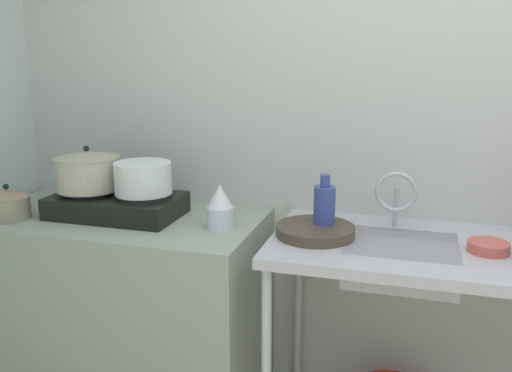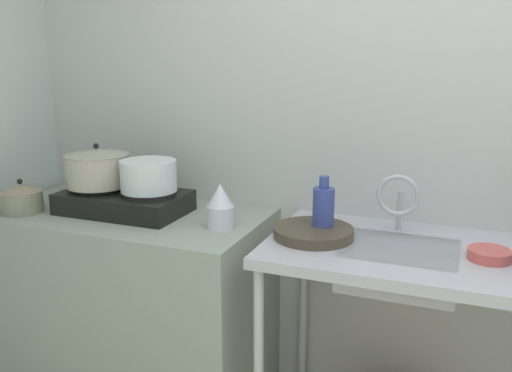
% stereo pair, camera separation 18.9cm
% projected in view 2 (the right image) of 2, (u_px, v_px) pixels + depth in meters
% --- Properties ---
extents(wall_back, '(4.75, 0.10, 2.66)m').
position_uv_depth(wall_back, '(468.00, 117.00, 2.10)').
color(wall_back, '#ACB1AC').
rests_on(wall_back, ground).
extents(counter_concrete, '(1.21, 0.63, 0.90)m').
position_uv_depth(counter_concrete, '(131.00, 307.00, 2.46)').
color(counter_concrete, gray).
rests_on(counter_concrete, ground).
extents(counter_sink, '(1.35, 0.63, 0.90)m').
position_uv_depth(counter_sink, '(458.00, 273.00, 1.88)').
color(counter_sink, '#A3A5AF').
rests_on(counter_sink, ground).
extents(stove, '(0.54, 0.31, 0.11)m').
position_uv_depth(stove, '(124.00, 201.00, 2.34)').
color(stove, black).
rests_on(stove, counter_concrete).
extents(pot_on_left_burner, '(0.28, 0.28, 0.19)m').
position_uv_depth(pot_on_left_burner, '(97.00, 167.00, 2.36)').
color(pot_on_left_burner, '#A29E8B').
rests_on(pot_on_left_burner, stove).
extents(pot_on_right_burner, '(0.23, 0.23, 0.13)m').
position_uv_depth(pot_on_right_burner, '(149.00, 176.00, 2.27)').
color(pot_on_right_burner, silver).
rests_on(pot_on_right_burner, stove).
extents(pot_beside_stove, '(0.18, 0.18, 0.15)m').
position_uv_depth(pot_beside_stove, '(21.00, 198.00, 2.34)').
color(pot_beside_stove, slate).
rests_on(pot_beside_stove, counter_concrete).
extents(percolator, '(0.11, 0.11, 0.18)m').
position_uv_depth(percolator, '(220.00, 206.00, 2.13)').
color(percolator, silver).
rests_on(percolator, counter_concrete).
extents(sink_basin, '(0.40, 0.34, 0.13)m').
position_uv_depth(sink_basin, '(399.00, 265.00, 1.94)').
color(sink_basin, '#A3A5AF').
rests_on(sink_basin, counter_sink).
extents(faucet, '(0.16, 0.09, 0.24)m').
position_uv_depth(faucet, '(398.00, 197.00, 2.02)').
color(faucet, '#A3A5AF').
rests_on(faucet, counter_sink).
extents(frying_pan, '(0.30, 0.30, 0.04)m').
position_uv_depth(frying_pan, '(313.00, 232.00, 2.02)').
color(frying_pan, '#3F362A').
rests_on(frying_pan, counter_sink).
extents(small_bowl_on_drainboard, '(0.14, 0.14, 0.04)m').
position_uv_depth(small_bowl_on_drainboard, '(489.00, 255.00, 1.81)').
color(small_bowl_on_drainboard, '#B64B44').
rests_on(small_bowl_on_drainboard, counter_sink).
extents(bottle_by_sink, '(0.08, 0.08, 0.23)m').
position_uv_depth(bottle_by_sink, '(323.00, 211.00, 2.03)').
color(bottle_by_sink, navy).
rests_on(bottle_by_sink, counter_sink).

